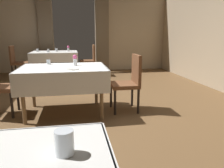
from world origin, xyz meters
The scene contains 15 objects.
ground centered at (0.00, 0.00, 0.00)m, with size 10.08×10.08×0.00m, color brown.
wall_back centered at (0.00, 4.18, 1.51)m, with size 6.40×0.27×3.00m.
dining_table_mid centered at (-0.23, -0.01, 0.65)m, with size 1.34×1.02×0.75m.
dining_table_far centered at (-0.61, 3.15, 0.66)m, with size 1.32×1.05×0.75m.
chair_mid_right centered at (0.83, -0.07, 0.52)m, with size 0.44×0.44×0.93m.
chair_far_right centered at (0.44, 3.26, 0.52)m, with size 0.44×0.44×0.93m.
chair_far_left centered at (-1.65, 3.08, 0.52)m, with size 0.44×0.44×0.93m.
glass_near_b centered at (-0.11, -2.61, 0.80)m, with size 0.08×0.08×0.11m, color silver.
flower_vase_mid centered at (-0.04, 0.11, 0.85)m, with size 0.07×0.07×0.18m.
glass_mid_b centered at (-0.48, 0.34, 0.79)m, with size 0.07×0.07×0.08m, color silver.
plate_mid_c centered at (-0.08, -0.28, 0.76)m, with size 0.18×0.18×0.01m, color white.
flower_vase_far centered at (-0.21, 3.16, 0.84)m, with size 0.07×0.07×0.17m.
glass_far_b centered at (-1.10, 3.22, 0.79)m, with size 0.07×0.07×0.08m, color silver.
glass_far_c centered at (-0.76, 2.95, 0.80)m, with size 0.07×0.07×0.10m, color silver.
glass_far_d centered at (-0.56, 3.22, 0.79)m, with size 0.07×0.07×0.09m, color silver.
Camera 1 is at (-0.06, -3.48, 1.26)m, focal length 35.05 mm.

